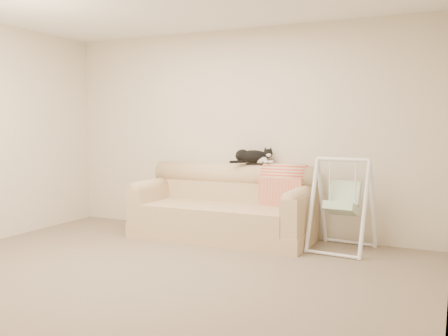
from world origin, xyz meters
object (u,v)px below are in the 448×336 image
Objects in this scene: sofa at (224,209)px; remote_b at (265,164)px; remote_a at (253,164)px; tuxedo_cat at (253,156)px; baby_swing at (342,204)px.

remote_b is (0.45, 0.23, 0.56)m from sofa.
remote_a is 0.36× the size of tuxedo_cat.
remote_a reaches higher than sofa.
remote_b is 0.19m from tuxedo_cat.
sofa is 11.91× the size of remote_a.
remote_a is 0.17m from remote_b.
baby_swing is (1.45, -0.01, 0.17)m from sofa.
tuxedo_cat reaches higher than sofa.
baby_swing reaches higher than sofa.
tuxedo_cat is at bearing -80.79° from remote_a.
remote_a is at bearing 173.24° from remote_b.
baby_swing is (1.00, -0.24, -0.39)m from remote_b.
sofa is 0.67m from remote_a.
tuxedo_cat is at bearing 39.43° from sofa.
baby_swing reaches higher than remote_b.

